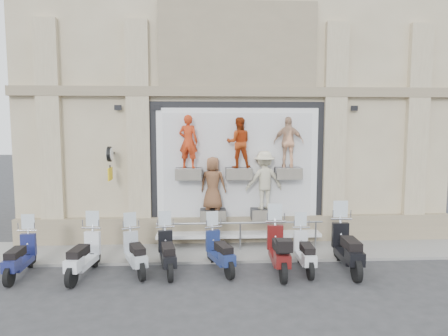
{
  "coord_description": "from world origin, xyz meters",
  "views": [
    {
      "loc": [
        -1.14,
        -9.65,
        3.78
      ],
      "look_at": [
        -0.49,
        1.9,
        2.57
      ],
      "focal_mm": 32.0,
      "sensor_mm": 36.0,
      "label": 1
    }
  ],
  "objects_px": {
    "scooter_b": "(83,246)",
    "scooter_h": "(348,238)",
    "scooter_g": "(305,244)",
    "scooter_e": "(220,243)",
    "scooter_f": "(279,241)",
    "guard_rail": "(240,237)",
    "scooter_d": "(167,244)",
    "clock_sign_bracket": "(110,159)",
    "scooter_a": "(20,248)",
    "scooter_c": "(135,245)"
  },
  "relations": [
    {
      "from": "scooter_c",
      "to": "scooter_b",
      "type": "bearing_deg",
      "value": 169.22
    },
    {
      "from": "scooter_e",
      "to": "scooter_g",
      "type": "height_order",
      "value": "scooter_e"
    },
    {
      "from": "scooter_d",
      "to": "scooter_c",
      "type": "bearing_deg",
      "value": 166.29
    },
    {
      "from": "scooter_a",
      "to": "scooter_d",
      "type": "distance_m",
      "value": 3.68
    },
    {
      "from": "clock_sign_bracket",
      "to": "scooter_a",
      "type": "relative_size",
      "value": 0.56
    },
    {
      "from": "scooter_e",
      "to": "clock_sign_bracket",
      "type": "bearing_deg",
      "value": 130.21
    },
    {
      "from": "scooter_g",
      "to": "guard_rail",
      "type": "bearing_deg",
      "value": 135.9
    },
    {
      "from": "scooter_c",
      "to": "scooter_h",
      "type": "xyz_separation_m",
      "value": [
        5.53,
        -0.2,
        0.13
      ]
    },
    {
      "from": "scooter_a",
      "to": "scooter_e",
      "type": "height_order",
      "value": "scooter_a"
    },
    {
      "from": "guard_rail",
      "to": "scooter_e",
      "type": "relative_size",
      "value": 2.8
    },
    {
      "from": "scooter_c",
      "to": "scooter_f",
      "type": "height_order",
      "value": "scooter_f"
    },
    {
      "from": "clock_sign_bracket",
      "to": "scooter_a",
      "type": "xyz_separation_m",
      "value": [
        -1.83,
        -2.09,
        -2.07
      ]
    },
    {
      "from": "scooter_g",
      "to": "scooter_d",
      "type": "bearing_deg",
      "value": -179.13
    },
    {
      "from": "scooter_h",
      "to": "scooter_g",
      "type": "bearing_deg",
      "value": 179.24
    },
    {
      "from": "scooter_g",
      "to": "scooter_e",
      "type": "bearing_deg",
      "value": 179.31
    },
    {
      "from": "guard_rail",
      "to": "scooter_e",
      "type": "bearing_deg",
      "value": -114.33
    },
    {
      "from": "scooter_b",
      "to": "guard_rail",
      "type": "bearing_deg",
      "value": 30.17
    },
    {
      "from": "guard_rail",
      "to": "scooter_g",
      "type": "bearing_deg",
      "value": -46.1
    },
    {
      "from": "scooter_b",
      "to": "scooter_g",
      "type": "relative_size",
      "value": 1.08
    },
    {
      "from": "guard_rail",
      "to": "scooter_h",
      "type": "xyz_separation_m",
      "value": [
        2.65,
        -1.69,
        0.4
      ]
    },
    {
      "from": "clock_sign_bracket",
      "to": "scooter_g",
      "type": "xyz_separation_m",
      "value": [
        5.45,
        -2.08,
        -2.08
      ]
    },
    {
      "from": "guard_rail",
      "to": "clock_sign_bracket",
      "type": "xyz_separation_m",
      "value": [
        -3.9,
        0.47,
        2.34
      ]
    },
    {
      "from": "scooter_b",
      "to": "scooter_h",
      "type": "bearing_deg",
      "value": 7.81
    },
    {
      "from": "guard_rail",
      "to": "scooter_f",
      "type": "bearing_deg",
      "value": -63.82
    },
    {
      "from": "scooter_d",
      "to": "scooter_g",
      "type": "relative_size",
      "value": 1.04
    },
    {
      "from": "scooter_e",
      "to": "scooter_f",
      "type": "height_order",
      "value": "scooter_f"
    },
    {
      "from": "scooter_c",
      "to": "scooter_a",
      "type": "bearing_deg",
      "value": 161.1
    },
    {
      "from": "scooter_g",
      "to": "scooter_h",
      "type": "distance_m",
      "value": 1.12
    },
    {
      "from": "scooter_h",
      "to": "scooter_d",
      "type": "bearing_deg",
      "value": -178.59
    },
    {
      "from": "scooter_g",
      "to": "scooter_h",
      "type": "relative_size",
      "value": 0.83
    },
    {
      "from": "guard_rail",
      "to": "scooter_h",
      "type": "bearing_deg",
      "value": -32.44
    },
    {
      "from": "scooter_a",
      "to": "scooter_b",
      "type": "bearing_deg",
      "value": -5.63
    },
    {
      "from": "clock_sign_bracket",
      "to": "scooter_b",
      "type": "bearing_deg",
      "value": -95.86
    },
    {
      "from": "scooter_d",
      "to": "scooter_f",
      "type": "distance_m",
      "value": 2.88
    },
    {
      "from": "guard_rail",
      "to": "scooter_g",
      "type": "xyz_separation_m",
      "value": [
        1.55,
        -1.61,
        0.25
      ]
    },
    {
      "from": "guard_rail",
      "to": "scooter_f",
      "type": "relative_size",
      "value": 2.45
    },
    {
      "from": "clock_sign_bracket",
      "to": "scooter_e",
      "type": "xyz_separation_m",
      "value": [
        3.22,
        -1.97,
        -2.07
      ]
    },
    {
      "from": "clock_sign_bracket",
      "to": "scooter_f",
      "type": "xyz_separation_m",
      "value": [
        4.73,
        -2.16,
        -1.96
      ]
    },
    {
      "from": "scooter_b",
      "to": "scooter_g",
      "type": "distance_m",
      "value": 5.67
    },
    {
      "from": "scooter_c",
      "to": "scooter_e",
      "type": "relative_size",
      "value": 1.0
    },
    {
      "from": "scooter_e",
      "to": "guard_rail",
      "type": "bearing_deg",
      "value": 47.35
    },
    {
      "from": "guard_rail",
      "to": "clock_sign_bracket",
      "type": "bearing_deg",
      "value": 173.16
    },
    {
      "from": "clock_sign_bracket",
      "to": "scooter_d",
      "type": "bearing_deg",
      "value": -47.24
    },
    {
      "from": "clock_sign_bracket",
      "to": "scooter_h",
      "type": "bearing_deg",
      "value": -18.19
    },
    {
      "from": "guard_rail",
      "to": "scooter_g",
      "type": "height_order",
      "value": "scooter_g"
    },
    {
      "from": "guard_rail",
      "to": "scooter_a",
      "type": "relative_size",
      "value": 2.8
    },
    {
      "from": "scooter_h",
      "to": "scooter_f",
      "type": "bearing_deg",
      "value": -176.49
    },
    {
      "from": "clock_sign_bracket",
      "to": "scooter_f",
      "type": "relative_size",
      "value": 0.49
    },
    {
      "from": "scooter_f",
      "to": "scooter_g",
      "type": "xyz_separation_m",
      "value": [
        0.71,
        0.09,
        -0.12
      ]
    },
    {
      "from": "scooter_d",
      "to": "scooter_g",
      "type": "xyz_separation_m",
      "value": [
        3.59,
        -0.07,
        -0.03
      ]
    }
  ]
}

